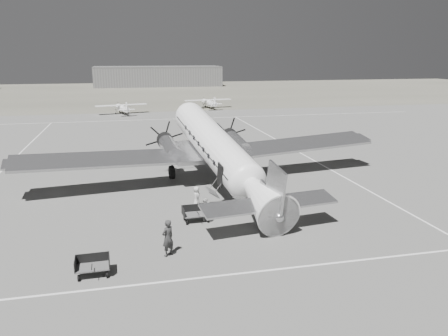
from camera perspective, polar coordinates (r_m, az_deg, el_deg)
ground at (r=35.07m, az=-1.51°, el=-2.76°), size 260.00×260.00×0.00m
taxi_line_near at (r=22.50m, az=5.67°, el=-13.17°), size 60.00×0.15×0.01m
taxi_line_right at (r=39.10m, az=16.01°, el=-1.48°), size 0.15×80.00×0.01m
taxi_line_left at (r=45.58m, az=-27.00°, el=-0.28°), size 0.15×60.00×0.01m
taxi_line_horizon at (r=73.87m, az=-7.63°, el=6.34°), size 90.00×0.15×0.01m
grass_infield at (r=128.43m, az=-9.96°, el=9.72°), size 260.00×90.00×0.01m
hangar_main at (r=153.44m, az=-8.62°, el=11.77°), size 42.00×14.00×6.60m
dc3_airliner at (r=34.48m, az=-0.73°, el=2.10°), size 34.01×25.71×5.99m
light_plane_left at (r=81.51m, az=-13.17°, el=7.54°), size 10.78×9.47×1.93m
light_plane_right at (r=88.16m, az=-2.01°, el=8.43°), size 10.55×9.00×1.99m
baggage_cart_near at (r=28.32m, az=-3.69°, el=-6.00°), size 1.88×1.38×1.02m
baggage_cart_far at (r=22.64m, az=-16.78°, el=-12.20°), size 1.76×1.27×0.98m
ground_crew at (r=23.66m, az=-7.36°, el=-9.05°), size 0.89×0.83×2.04m
ramp_agent at (r=28.43m, az=-2.43°, el=-5.40°), size 0.60×0.75×1.49m
passenger at (r=30.80m, az=-3.60°, el=-3.79°), size 0.67×0.85×1.52m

